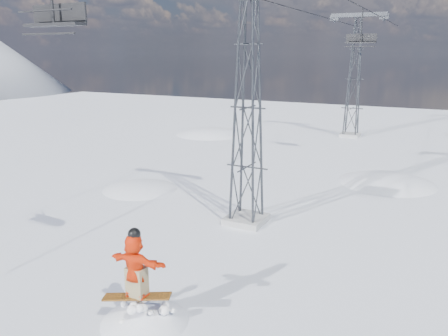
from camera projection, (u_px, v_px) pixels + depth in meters
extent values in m
plane|color=white|center=(126.00, 299.00, 14.39)|extent=(120.00, 120.00, 0.00)
sphere|color=white|center=(146.00, 303.00, 28.02)|extent=(16.00, 16.00, 16.00)
sphere|color=white|center=(373.00, 316.00, 29.76)|extent=(20.00, 20.00, 20.00)
sphere|color=white|center=(211.00, 230.00, 46.45)|extent=(22.00, 22.00, 22.00)
cube|color=#999999|center=(246.00, 219.00, 20.92)|extent=(1.80, 1.80, 0.30)
cube|color=#999999|center=(350.00, 135.00, 42.52)|extent=(1.80, 1.80, 0.30)
cube|color=#33363B|center=(359.00, 15.00, 39.69)|extent=(5.00, 0.35, 0.35)
cube|color=#33363B|center=(335.00, 18.00, 40.69)|extent=(0.80, 0.25, 0.50)
cube|color=#33363B|center=(384.00, 16.00, 38.78)|extent=(0.80, 0.25, 0.50)
cylinder|color=black|center=(288.00, 7.00, 29.08)|extent=(0.06, 51.00, 0.06)
cylinder|color=black|center=(355.00, 4.00, 27.17)|extent=(0.06, 51.00, 0.06)
cube|color=#A45D15|center=(137.00, 297.00, 12.67)|extent=(2.01, 1.07, 0.23)
imported|color=#F8360B|center=(135.00, 266.00, 12.42)|extent=(1.83, 0.67, 1.94)
cube|color=#827450|center=(136.00, 282.00, 12.55)|extent=(0.57, 0.44, 0.89)
sphere|color=black|center=(133.00, 235.00, 12.17)|extent=(0.36, 0.36, 0.36)
cube|color=black|center=(54.00, 25.00, 12.25)|extent=(2.01, 0.45, 0.08)
cube|color=black|center=(59.00, 14.00, 12.37)|extent=(2.01, 0.06, 0.55)
cylinder|color=black|center=(48.00, 34.00, 12.10)|extent=(2.01, 0.06, 0.06)
cylinder|color=black|center=(44.00, 11.00, 11.90)|extent=(2.01, 0.05, 0.05)
cylinder|color=black|center=(362.00, 25.00, 29.84)|extent=(0.08, 0.08, 2.27)
cube|color=black|center=(360.00, 43.00, 30.13)|extent=(2.07, 0.47, 0.08)
cube|color=black|center=(361.00, 38.00, 30.25)|extent=(2.07, 0.06, 0.57)
cylinder|color=black|center=(359.00, 46.00, 29.98)|extent=(2.07, 0.06, 0.06)
cylinder|color=black|center=(360.00, 37.00, 29.77)|extent=(2.07, 0.05, 0.05)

